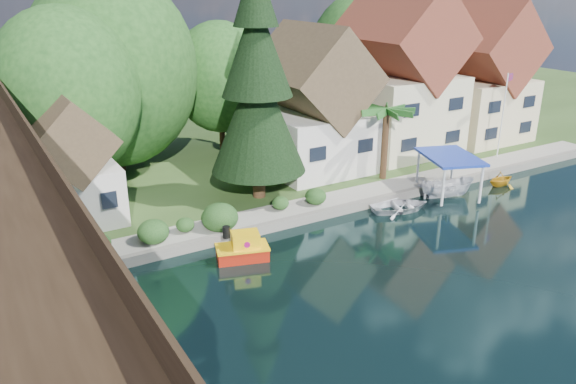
# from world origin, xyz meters

# --- Properties ---
(ground) EXTENTS (140.00, 140.00, 0.00)m
(ground) POSITION_xyz_m (0.00, 0.00, 0.00)
(ground) COLOR black
(ground) RESTS_ON ground
(bank) EXTENTS (140.00, 52.00, 0.50)m
(bank) POSITION_xyz_m (0.00, 34.00, 0.25)
(bank) COLOR #2D491D
(bank) RESTS_ON ground
(seawall) EXTENTS (60.00, 0.40, 0.62)m
(seawall) POSITION_xyz_m (4.00, 8.00, 0.31)
(seawall) COLOR slate
(seawall) RESTS_ON ground
(promenade) EXTENTS (50.00, 2.60, 0.06)m
(promenade) POSITION_xyz_m (6.00, 9.30, 0.53)
(promenade) COLOR gray
(promenade) RESTS_ON bank
(house_left) EXTENTS (7.64, 8.64, 11.02)m
(house_left) POSITION_xyz_m (7.00, 16.00, 5.14)
(house_left) COLOR silver
(house_left) RESTS_ON bank
(house_center) EXTENTS (8.65, 9.18, 13.89)m
(house_center) POSITION_xyz_m (16.00, 16.50, 6.42)
(house_center) COLOR beige
(house_center) RESTS_ON bank
(house_right) EXTENTS (8.15, 8.64, 12.45)m
(house_right) POSITION_xyz_m (25.00, 16.00, 5.78)
(house_right) COLOR beige
(house_right) RESTS_ON bank
(shed) EXTENTS (5.09, 5.40, 7.85)m
(shed) POSITION_xyz_m (-11.00, 14.50, 3.83)
(shed) COLOR silver
(shed) RESTS_ON bank
(bg_trees) EXTENTS (49.90, 13.30, 10.57)m
(bg_trees) POSITION_xyz_m (1.00, 21.25, 7.29)
(bg_trees) COLOR #382314
(bg_trees) RESTS_ON bank
(shrubs) EXTENTS (15.76, 2.47, 1.70)m
(shrubs) POSITION_xyz_m (-4.60, 9.26, 1.23)
(shrubs) COLOR #173A15
(shrubs) RESTS_ON bank
(conifer) EXTENTS (6.30, 6.30, 15.50)m
(conifer) POSITION_xyz_m (0.48, 12.48, 7.96)
(conifer) COLOR #382314
(conifer) RESTS_ON bank
(palm_tree) EXTENTS (4.72, 4.72, 5.64)m
(palm_tree) POSITION_xyz_m (10.19, 11.10, 5.42)
(palm_tree) COLOR #382314
(palm_tree) RESTS_ON bank
(flagpole) EXTENTS (1.05, 0.39, 6.99)m
(flagpole) POSITION_xyz_m (21.87, 10.30, 4.79)
(flagpole) COLOR white
(flagpole) RESTS_ON bank
(tugboat) EXTENTS (3.20, 2.35, 2.08)m
(tugboat) POSITION_xyz_m (-4.16, 5.65, 0.62)
(tugboat) COLOR #AA1B0B
(tugboat) RESTS_ON ground
(boat_white_a) EXTENTS (4.58, 3.75, 0.83)m
(boat_white_a) POSITION_xyz_m (7.93, 6.53, 0.41)
(boat_white_a) COLOR white
(boat_white_a) RESTS_ON ground
(boat_canopy) EXTENTS (4.76, 5.65, 3.10)m
(boat_canopy) POSITION_xyz_m (12.32, 6.71, 1.33)
(boat_canopy) COLOR silver
(boat_canopy) RESTS_ON ground
(boat_yellow) EXTENTS (2.39, 2.07, 1.24)m
(boat_yellow) POSITION_xyz_m (17.62, 6.40, 0.62)
(boat_yellow) COLOR gold
(boat_yellow) RESTS_ON ground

